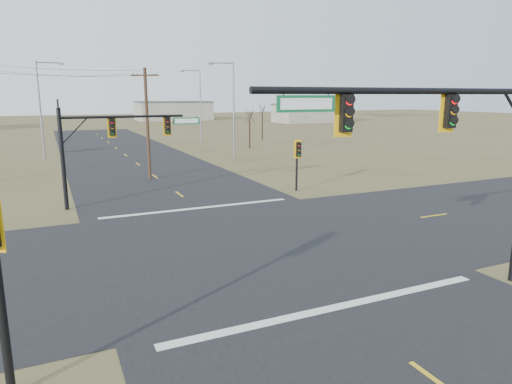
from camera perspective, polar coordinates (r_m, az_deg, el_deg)
ground at (r=21.98m, az=-1.25°, el=-6.40°), size 320.00×320.00×0.00m
road_ew at (r=21.97m, az=-1.25°, el=-6.38°), size 160.00×14.00×0.02m
road_ns at (r=21.97m, az=-1.25°, el=-6.37°), size 14.00×160.00×0.02m
stop_bar_near at (r=15.86m, az=9.88°, el=-14.01°), size 12.00×0.40×0.01m
stop_bar_far at (r=28.74m, az=-7.19°, el=-2.00°), size 12.00×0.40×0.01m
mast_arm_near at (r=16.33m, az=23.88°, el=6.13°), size 11.10×0.47×7.66m
mast_arm_far at (r=30.19m, az=-17.06°, el=6.88°), size 8.82×0.49×6.22m
pedestal_signal_ne at (r=33.40m, az=5.28°, el=4.87°), size 0.64×0.54×3.80m
utility_pole_near at (r=38.92m, az=-13.43°, el=8.45°), size 2.09×0.99×9.11m
streetlight_a at (r=50.10m, az=-3.06°, el=10.76°), size 2.91×0.32×10.45m
streetlight_b at (r=67.68m, az=-7.16°, el=11.07°), size 2.95×0.34×10.58m
streetlight_c at (r=54.79m, az=-25.17°, el=9.82°), size 2.94×0.37×10.54m
bare_tree_c at (r=60.85m, az=-0.80°, el=9.59°), size 2.81×2.81×5.58m
bare_tree_d at (r=73.06m, az=0.80°, el=10.34°), size 2.42×2.42×5.99m
warehouse_mid at (r=133.44m, az=-10.29°, el=9.91°), size 20.00×12.00×5.00m
warehouse_right at (r=121.94m, az=6.79°, el=9.71°), size 18.00×10.00×4.50m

